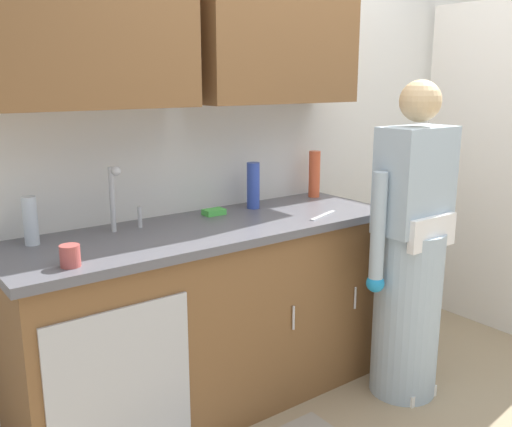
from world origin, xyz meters
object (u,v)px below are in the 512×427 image
(person_at_sink, at_px, (410,267))
(bottle_soap, at_px, (314,174))
(bottle_dish_liquid, at_px, (253,186))
(cup_by_sink, at_px, (70,256))
(knife_on_counter, at_px, (323,215))
(sink, at_px, (136,240))
(sponge, at_px, (214,212))
(bottle_water_tall, at_px, (30,221))

(person_at_sink, relative_size, bottle_soap, 5.96)
(bottle_dish_liquid, xyz_separation_m, cup_by_sink, (-1.13, -0.38, -0.08))
(person_at_sink, bearing_deg, bottle_dish_liquid, 125.25)
(bottle_dish_liquid, xyz_separation_m, knife_on_counter, (0.18, -0.36, -0.12))
(sink, relative_size, sponge, 4.55)
(person_at_sink, height_order, sponge, person_at_sink)
(person_at_sink, distance_m, bottle_water_tall, 1.81)
(bottle_water_tall, bearing_deg, bottle_dish_liquid, -0.02)
(bottle_water_tall, distance_m, sponge, 0.91)
(cup_by_sink, bearing_deg, bottle_water_tall, 94.85)
(sink, height_order, bottle_water_tall, sink)
(sponge, bearing_deg, person_at_sink, -42.70)
(person_at_sink, height_order, bottle_dish_liquid, person_at_sink)
(sink, relative_size, bottle_soap, 1.84)
(sink, bearing_deg, bottle_dish_liquid, 11.47)
(sink, xyz_separation_m, sponge, (0.51, 0.15, 0.03))
(cup_by_sink, distance_m, sponge, 0.95)
(bottle_water_tall, relative_size, cup_by_sink, 2.50)
(sink, bearing_deg, sponge, 16.62)
(sink, distance_m, bottle_soap, 1.26)
(cup_by_sink, height_order, knife_on_counter, cup_by_sink)
(cup_by_sink, relative_size, knife_on_counter, 0.35)
(bottle_soap, bearing_deg, sink, -171.46)
(sink, distance_m, bottle_water_tall, 0.44)
(bottle_soap, height_order, bottle_water_tall, bottle_soap)
(person_at_sink, height_order, bottle_water_tall, person_at_sink)
(bottle_soap, height_order, bottle_dish_liquid, bottle_soap)
(person_at_sink, distance_m, bottle_soap, 0.81)
(bottle_dish_liquid, relative_size, knife_on_counter, 1.04)
(bottle_water_tall, xyz_separation_m, cup_by_sink, (0.03, -0.38, -0.06))
(sponge, bearing_deg, bottle_dish_liquid, 0.67)
(sink, relative_size, person_at_sink, 0.31)
(sink, bearing_deg, cup_by_sink, -148.38)
(sink, distance_m, bottle_dish_liquid, 0.79)
(person_at_sink, bearing_deg, bottle_soap, 90.96)
(person_at_sink, distance_m, bottle_dish_liquid, 0.91)
(person_at_sink, distance_m, cup_by_sink, 1.66)
(knife_on_counter, bearing_deg, cup_by_sink, 161.83)
(sponge, bearing_deg, cup_by_sink, -156.68)
(bottle_dish_liquid, bearing_deg, knife_on_counter, -63.65)
(bottle_water_tall, bearing_deg, sponge, -0.21)
(sink, xyz_separation_m, person_at_sink, (1.24, -0.53, -0.23))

